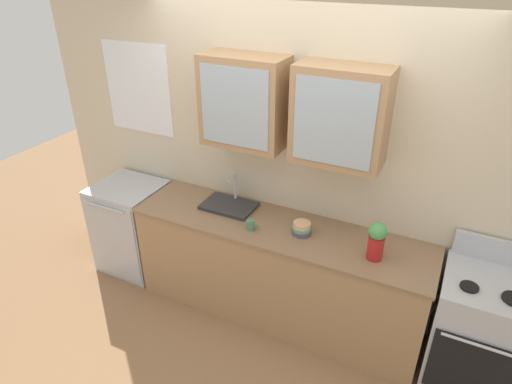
# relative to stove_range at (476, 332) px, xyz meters

# --- Properties ---
(ground_plane) EXTENTS (10.00, 10.00, 0.00)m
(ground_plane) POSITION_rel_stove_range_xyz_m (-1.52, 0.00, -0.45)
(ground_plane) COLOR #936B47
(back_wall_unit) EXTENTS (4.79, 0.42, 2.88)m
(back_wall_unit) POSITION_rel_stove_range_xyz_m (-1.53, 0.32, 1.05)
(back_wall_unit) COLOR beige
(back_wall_unit) RESTS_ON ground_plane
(counter) EXTENTS (2.42, 0.62, 0.88)m
(counter) POSITION_rel_stove_range_xyz_m (-1.52, 0.00, -0.01)
(counter) COLOR #A87F56
(counter) RESTS_ON ground_plane
(stove_range) EXTENTS (0.57, 0.63, 1.06)m
(stove_range) POSITION_rel_stove_range_xyz_m (0.00, 0.00, 0.00)
(stove_range) COLOR silver
(stove_range) RESTS_ON ground_plane
(sink_faucet) EXTENTS (0.44, 0.30, 0.27)m
(sink_faucet) POSITION_rel_stove_range_xyz_m (-2.02, 0.09, 0.46)
(sink_faucet) COLOR #2D2D30
(sink_faucet) RESTS_ON counter
(bowl_stack) EXTENTS (0.15, 0.15, 0.10)m
(bowl_stack) POSITION_rel_stove_range_xyz_m (-1.33, -0.01, 0.48)
(bowl_stack) COLOR #4C4C54
(bowl_stack) RESTS_ON counter
(vase) EXTENTS (0.13, 0.13, 0.29)m
(vase) POSITION_rel_stove_range_xyz_m (-0.75, -0.07, 0.59)
(vase) COLOR #B21E1E
(vase) RESTS_ON counter
(cup_near_sink) EXTENTS (0.10, 0.07, 0.08)m
(cup_near_sink) POSITION_rel_stove_range_xyz_m (-1.70, -0.13, 0.48)
(cup_near_sink) COLOR #4C7F59
(cup_near_sink) RESTS_ON counter
(dishwasher) EXTENTS (0.60, 0.60, 0.88)m
(dishwasher) POSITION_rel_stove_range_xyz_m (-3.06, -0.00, -0.01)
(dishwasher) COLOR silver
(dishwasher) RESTS_ON ground_plane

